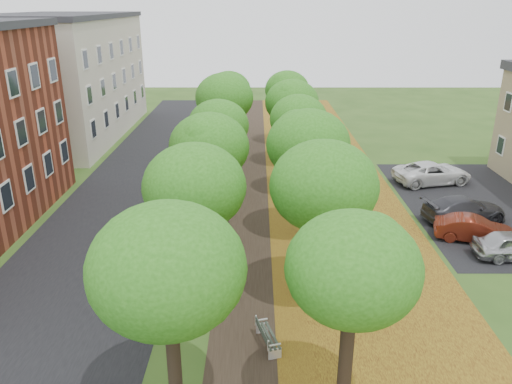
{
  "coord_description": "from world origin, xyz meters",
  "views": [
    {
      "loc": [
        0.12,
        -11.34,
        11.22
      ],
      "look_at": [
        0.07,
        11.6,
        2.5
      ],
      "focal_mm": 35.0,
      "sensor_mm": 36.0,
      "label": 1
    }
  ],
  "objects_px": {
    "car_red": "(474,229)",
    "car_grey": "(464,209)",
    "car_white": "(432,173)",
    "bench": "(267,336)"
  },
  "relations": [
    {
      "from": "car_grey",
      "to": "car_white",
      "type": "relative_size",
      "value": 0.9
    },
    {
      "from": "car_white",
      "to": "car_grey",
      "type": "bearing_deg",
      "value": 164.56
    },
    {
      "from": "car_red",
      "to": "car_grey",
      "type": "height_order",
      "value": "car_grey"
    },
    {
      "from": "car_grey",
      "to": "car_white",
      "type": "distance_m",
      "value": 6.11
    },
    {
      "from": "car_grey",
      "to": "car_white",
      "type": "bearing_deg",
      "value": -14.43
    },
    {
      "from": "bench",
      "to": "car_white",
      "type": "height_order",
      "value": "car_white"
    },
    {
      "from": "bench",
      "to": "car_white",
      "type": "relative_size",
      "value": 0.33
    },
    {
      "from": "car_red",
      "to": "car_white",
      "type": "distance_m",
      "value": 8.65
    },
    {
      "from": "car_red",
      "to": "car_grey",
      "type": "bearing_deg",
      "value": 5.74
    },
    {
      "from": "car_white",
      "to": "car_red",
      "type": "bearing_deg",
      "value": 162.28
    }
  ]
}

